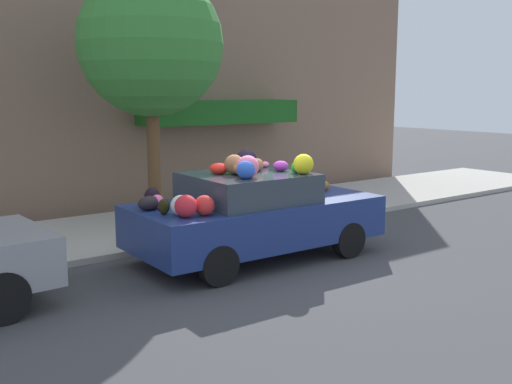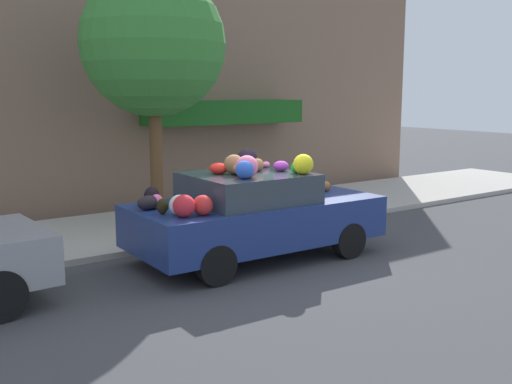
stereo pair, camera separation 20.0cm
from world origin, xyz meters
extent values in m
plane|color=#424244|center=(0.00, 0.00, 0.00)|extent=(60.00, 60.00, 0.00)
cube|color=#B2ADA3|center=(0.00, 2.70, 0.05)|extent=(24.00, 3.20, 0.11)
cube|color=#846651|center=(0.00, 4.95, 3.13)|extent=(18.00, 0.30, 6.27)
cube|color=#195919|center=(2.27, 4.35, 2.18)|extent=(4.02, 0.90, 0.55)
cylinder|color=brown|center=(-0.45, 2.49, 1.35)|extent=(0.24, 0.24, 2.48)
sphere|color=#388433|center=(-0.45, 2.49, 3.53)|extent=(2.67, 2.67, 2.67)
cylinder|color=#B2B2B7|center=(2.40, 1.65, 0.38)|extent=(0.20, 0.20, 0.55)
sphere|color=#B2B2B7|center=(2.40, 1.65, 0.72)|extent=(0.18, 0.18, 0.18)
cube|color=navy|center=(0.00, -0.14, 0.62)|extent=(4.03, 1.91, 0.66)
cube|color=#333D47|center=(-0.16, -0.14, 1.17)|extent=(1.83, 1.65, 0.45)
cylinder|color=black|center=(1.25, 0.69, 0.29)|extent=(0.58, 0.19, 0.58)
cylinder|color=black|center=(1.22, -1.01, 0.29)|extent=(0.58, 0.19, 0.58)
cylinder|color=black|center=(-1.22, 0.73, 0.29)|extent=(0.58, 0.19, 0.58)
cylinder|color=black|center=(-1.25, -0.97, 0.29)|extent=(0.58, 0.19, 0.58)
ellipsoid|color=pink|center=(0.51, 0.30, 1.44)|extent=(0.16, 0.14, 0.10)
ellipsoid|color=blue|center=(1.74, 0.29, 1.04)|extent=(0.27, 0.26, 0.19)
ellipsoid|color=purple|center=(0.43, -0.23, 1.48)|extent=(0.30, 0.29, 0.17)
sphere|color=red|center=(-1.55, -0.62, 1.10)|extent=(0.43, 0.43, 0.32)
sphere|color=yellow|center=(0.48, -0.73, 1.55)|extent=(0.32, 0.32, 0.31)
ellipsoid|color=red|center=(-0.58, 0.04, 1.48)|extent=(0.39, 0.39, 0.18)
sphere|color=pink|center=(-0.44, -0.54, 1.56)|extent=(0.47, 0.47, 0.33)
ellipsoid|color=white|center=(1.20, 0.15, 1.00)|extent=(0.22, 0.25, 0.10)
ellipsoid|color=black|center=(-1.73, 0.15, 1.05)|extent=(0.40, 0.31, 0.21)
ellipsoid|color=black|center=(-1.60, 0.31, 1.10)|extent=(0.37, 0.35, 0.31)
sphere|color=red|center=(-0.09, 0.13, 1.49)|extent=(0.24, 0.24, 0.19)
ellipsoid|color=black|center=(-1.70, -0.25, 1.06)|extent=(0.23, 0.22, 0.22)
sphere|color=pink|center=(0.85, -0.60, 1.09)|extent=(0.35, 0.35, 0.29)
ellipsoid|color=green|center=(0.47, -0.56, 1.48)|extent=(0.15, 0.16, 0.17)
sphere|color=#B12EB4|center=(0.14, 0.45, 1.48)|extent=(0.23, 0.23, 0.17)
sphere|color=black|center=(0.14, 0.31, 1.56)|extent=(0.37, 0.37, 0.33)
sphere|color=blue|center=(-0.54, -0.62, 1.53)|extent=(0.33, 0.33, 0.27)
ellipsoid|color=pink|center=(-1.59, 0.16, 1.05)|extent=(0.26, 0.27, 0.21)
sphere|color=white|center=(-1.54, -0.46, 1.09)|extent=(0.38, 0.38, 0.29)
sphere|color=red|center=(-1.28, -0.66, 1.09)|extent=(0.32, 0.32, 0.29)
sphere|color=#94613E|center=(0.10, -0.03, 1.50)|extent=(0.26, 0.26, 0.21)
sphere|color=brown|center=(1.51, -0.12, 1.03)|extent=(0.25, 0.25, 0.18)
ellipsoid|color=#97643E|center=(-0.34, -0.28, 1.50)|extent=(0.34, 0.34, 0.21)
sphere|color=#8F5E3C|center=(-0.40, -0.12, 1.55)|extent=(0.43, 0.43, 0.31)
sphere|color=white|center=(0.56, -0.63, 1.53)|extent=(0.39, 0.39, 0.28)
sphere|color=orange|center=(1.33, 0.05, 1.09)|extent=(0.39, 0.39, 0.28)
cylinder|color=black|center=(-4.02, -0.64, 0.32)|extent=(0.64, 0.21, 0.63)
camera|label=1|loc=(-5.58, -7.68, 2.67)|focal=42.00mm
camera|label=2|loc=(-5.42, -7.80, 2.67)|focal=42.00mm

